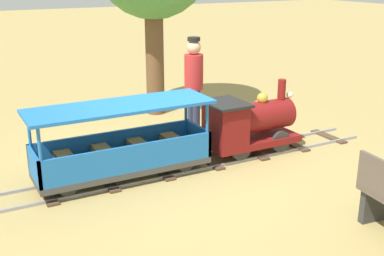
# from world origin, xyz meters

# --- Properties ---
(ground_plane) EXTENTS (60.00, 60.00, 0.00)m
(ground_plane) POSITION_xyz_m (0.00, 0.00, 0.00)
(ground_plane) COLOR #A38C51
(track) EXTENTS (0.71, 6.05, 0.04)m
(track) POSITION_xyz_m (0.00, 0.08, 0.02)
(track) COLOR gray
(track) RESTS_ON ground_plane
(locomotive) EXTENTS (0.67, 1.45, 1.03)m
(locomotive) POSITION_xyz_m (0.00, 1.12, 0.48)
(locomotive) COLOR maroon
(locomotive) RESTS_ON ground_plane
(passenger_car) EXTENTS (0.77, 2.35, 0.97)m
(passenger_car) POSITION_xyz_m (0.00, -0.82, 0.42)
(passenger_car) COLOR #3F3F3F
(passenger_car) RESTS_ON ground_plane
(conductor_person) EXTENTS (0.30, 0.30, 1.62)m
(conductor_person) POSITION_xyz_m (-1.10, 0.82, 0.96)
(conductor_person) COLOR #282D47
(conductor_person) RESTS_ON ground_plane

